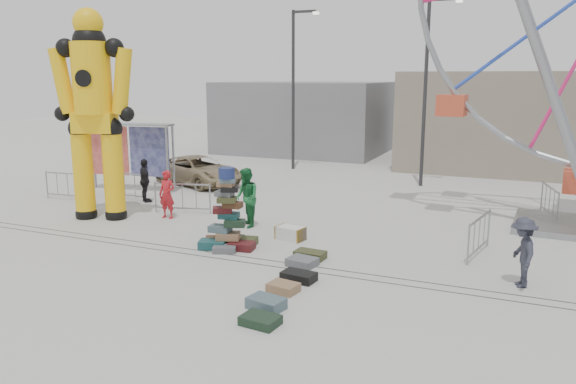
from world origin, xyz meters
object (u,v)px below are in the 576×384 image
at_px(pedestrian_red, 167,194).
at_px(barricade_dummy_a, 68,186).
at_px(lamp_post_left, 295,82).
at_px(barricade_dummy_c, 183,198).
at_px(lamp_post_right, 428,83).
at_px(suitcase_tower, 228,225).
at_px(parked_suv, 198,170).
at_px(steamer_trunk, 290,233).
at_px(pedestrian_black, 145,181).
at_px(crash_test_dummy, 94,107).
at_px(pedestrian_green, 246,198).
at_px(banner_scaffold, 128,140).
at_px(barricade_wheel_back, 549,202).
at_px(barricade_wheel_front, 479,236).
at_px(barricade_dummy_b, 125,186).
at_px(pedestrian_grey, 523,252).

bearing_deg(pedestrian_red, barricade_dummy_a, 169.81).
distance_m(lamp_post_left, barricade_dummy_c, 11.19).
bearing_deg(barricade_dummy_a, lamp_post_right, 29.05).
bearing_deg(suitcase_tower, lamp_post_left, 89.81).
bearing_deg(parked_suv, suitcase_tower, -122.19).
height_order(steamer_trunk, pedestrian_black, pedestrian_black).
distance_m(crash_test_dummy, pedestrian_green, 5.90).
distance_m(banner_scaffold, pedestrian_green, 7.95).
bearing_deg(crash_test_dummy, barricade_wheel_back, 5.67).
xyz_separation_m(barricade_dummy_c, pedestrian_black, (-2.33, 0.95, 0.29)).
height_order(barricade_dummy_a, barricade_wheel_front, same).
distance_m(crash_test_dummy, steamer_trunk, 7.84).
height_order(pedestrian_green, parked_suv, pedestrian_green).
bearing_deg(banner_scaffold, parked_suv, 43.73).
bearing_deg(lamp_post_right, barricade_wheel_front, -71.44).
xyz_separation_m(banner_scaffold, pedestrian_red, (4.17, -3.28, -1.32)).
height_order(suitcase_tower, barricade_wheel_back, suitcase_tower).
bearing_deg(parked_suv, pedestrian_black, -158.10).
bearing_deg(barricade_dummy_b, barricade_dummy_c, -16.16).
bearing_deg(pedestrian_grey, pedestrian_green, -119.73).
height_order(crash_test_dummy, pedestrian_red, crash_test_dummy).
distance_m(lamp_post_left, barricade_wheel_front, 15.71).
xyz_separation_m(barricade_dummy_a, barricade_dummy_c, (5.39, -0.07, 0.00)).
height_order(lamp_post_left, barricade_dummy_c, lamp_post_left).
xyz_separation_m(crash_test_dummy, pedestrian_black, (-0.17, 2.68, -2.93)).
bearing_deg(pedestrian_green, lamp_post_right, 113.05).
bearing_deg(pedestrian_red, barricade_dummy_c, 83.42).
relative_size(suitcase_tower, pedestrian_green, 1.20).
distance_m(lamp_post_right, lamp_post_left, 7.28).
distance_m(lamp_post_right, suitcase_tower, 12.52).
distance_m(lamp_post_left, pedestrian_black, 10.45).
height_order(crash_test_dummy, pedestrian_green, crash_test_dummy).
xyz_separation_m(suitcase_tower, crash_test_dummy, (-5.63, 1.19, 3.13)).
relative_size(steamer_trunk, pedestrian_red, 0.50).
bearing_deg(parked_suv, barricade_dummy_c, -132.93).
bearing_deg(pedestrian_black, banner_scaffold, 0.31).
bearing_deg(lamp_post_right, barricade_dummy_c, -129.33).
distance_m(barricade_dummy_a, barricade_dummy_c, 5.39).
distance_m(banner_scaffold, barricade_wheel_front, 14.81).
relative_size(barricade_dummy_c, pedestrian_green, 1.04).
xyz_separation_m(lamp_post_left, barricade_wheel_front, (10.14, -11.34, -3.93)).
distance_m(steamer_trunk, barricade_dummy_b, 8.58).
relative_size(barricade_dummy_b, pedestrian_grey, 1.22).
bearing_deg(pedestrian_green, crash_test_dummy, -122.26).
bearing_deg(banner_scaffold, lamp_post_right, 19.54).
xyz_separation_m(lamp_post_right, barricade_dummy_c, (-6.95, -8.48, -3.93)).
bearing_deg(lamp_post_right, crash_test_dummy, -131.76).
distance_m(barricade_dummy_a, pedestrian_grey, 16.84).
xyz_separation_m(barricade_dummy_b, pedestrian_green, (6.30, -1.75, 0.41)).
height_order(steamer_trunk, barricade_dummy_b, barricade_dummy_b).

